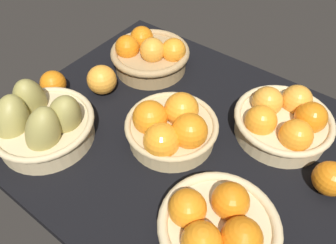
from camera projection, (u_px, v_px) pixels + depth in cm
name	position (u px, v px, depth cm)	size (l,w,h in cm)	color
market_tray	(175.00, 134.00, 83.50)	(84.00, 72.00, 3.00)	black
basket_near_right	(150.00, 55.00, 96.54)	(23.21, 23.21, 11.56)	tan
basket_far_left	(217.00, 226.00, 60.59)	(23.13, 23.13, 10.19)	#D3BC8C
basket_center	(171.00, 127.00, 76.65)	(22.22, 22.22, 11.31)	tan
basket_far_right_pears	(42.00, 123.00, 76.97)	(24.44, 24.16, 15.47)	#D3BC8C
basket_near_left	(283.00, 120.00, 78.37)	(23.62, 23.62, 10.82)	#D3BC8C
loose_orange_front_gap	(330.00, 179.00, 68.19)	(7.39, 7.39, 7.39)	orange
loose_orange_back_gap	(53.00, 83.00, 89.48)	(7.03, 7.03, 7.03)	orange
loose_orange_side_gap	(101.00, 80.00, 89.48)	(8.14, 8.14, 8.14)	#F49E33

